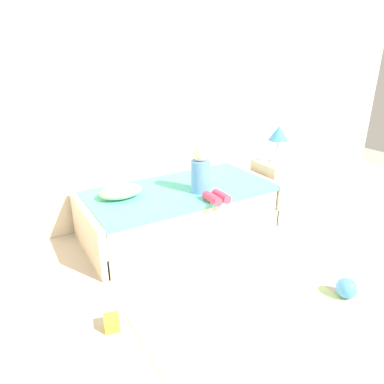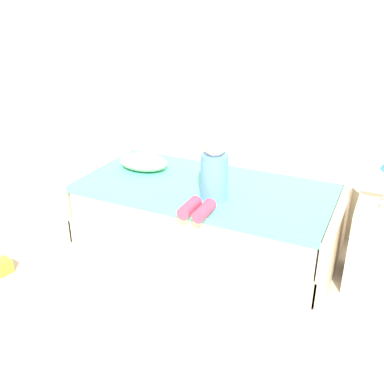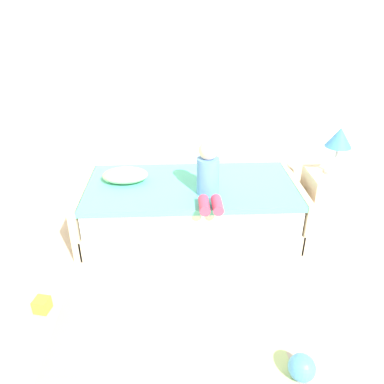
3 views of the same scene
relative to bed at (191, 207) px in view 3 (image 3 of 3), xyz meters
name	(u,v)px [view 3 (image 3 of 3)]	position (x,y,z in m)	size (l,w,h in m)	color
wall_rear	(234,70)	(0.46, 0.60, 1.20)	(7.20, 0.10, 2.90)	beige
bed	(191,207)	(0.00, 0.00, 0.00)	(2.11, 1.00, 0.50)	beige
nightstand	(327,201)	(1.35, -0.03, 0.05)	(0.44, 0.44, 0.60)	beige
table_lamp	(339,140)	(1.35, -0.03, 0.69)	(0.24, 0.24, 0.45)	silver
child_figure	(208,175)	(0.15, -0.23, 0.46)	(0.20, 0.51, 0.50)	#598CD1
pillow	(125,175)	(-0.63, 0.10, 0.32)	(0.44, 0.30, 0.13)	#99CC8C
toy_ball	(302,368)	(0.60, -1.70, -0.16)	(0.17, 0.17, 0.17)	#4C99E5
area_rug	(166,330)	(-0.23, -1.30, -0.24)	(1.60, 1.10, 0.01)	#B2D189
toy_block	(42,305)	(-1.16, -1.06, -0.19)	(0.11, 0.11, 0.11)	yellow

